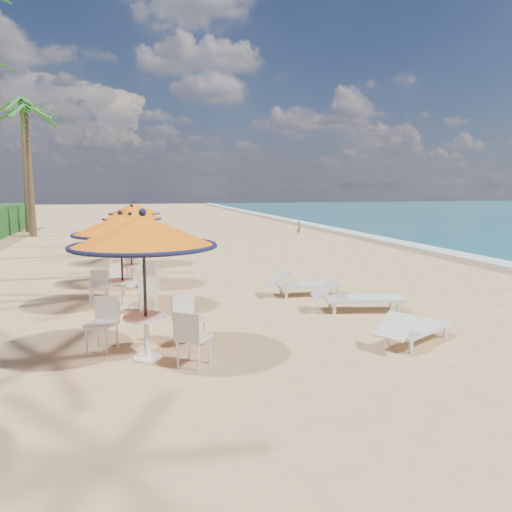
{
  "coord_description": "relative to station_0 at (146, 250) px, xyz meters",
  "views": [
    {
      "loc": [
        -5.08,
        -8.83,
        3.03
      ],
      "look_at": [
        -1.76,
        3.8,
        1.2
      ],
      "focal_mm": 35.0,
      "sensor_mm": 36.0,
      "label": 1
    }
  ],
  "objects": [
    {
      "name": "ground",
      "position": [
        4.74,
        0.07,
        -1.94
      ],
      "size": [
        160.0,
        160.0,
        0.0
      ],
      "primitive_type": "plane",
      "color": "tan",
      "rests_on": "ground"
    },
    {
      "name": "station_2",
      "position": [
        -0.18,
        6.71,
        -0.28
      ],
      "size": [
        2.18,
        2.21,
        2.27
      ],
      "color": "black",
      "rests_on": "ground"
    },
    {
      "name": "foam_strip",
      "position": [
        14.04,
        10.07,
        -1.94
      ],
      "size": [
        1.2,
        140.0,
        0.04
      ],
      "primitive_type": "cube",
      "color": "white",
      "rests_on": "ground"
    },
    {
      "name": "lounger_mid",
      "position": [
        5.0,
        2.12,
        -1.57
      ],
      "size": [
        2.29,
        1.13,
        0.79
      ],
      "rotation": [
        0.0,
        0.0,
        -0.21
      ],
      "color": "silver",
      "rests_on": "ground"
    },
    {
      "name": "palm_7",
      "position": [
        -6.57,
        27.3,
        5.99
      ],
      "size": [
        5.0,
        5.0,
        8.7
      ],
      "color": "brown",
      "rests_on": "ground"
    },
    {
      "name": "person",
      "position": [
        10.4,
        21.31,
        -1.51
      ],
      "size": [
        0.22,
        0.32,
        0.86
      ],
      "primitive_type": "imported",
      "rotation": [
        0.0,
        0.0,
        1.61
      ],
      "color": "brown",
      "rests_on": "ground"
    },
    {
      "name": "station_4",
      "position": [
        0.09,
        14.38,
        -0.2
      ],
      "size": [
        2.29,
        2.34,
        2.39
      ],
      "color": "black",
      "rests_on": "ground"
    },
    {
      "name": "station_0",
      "position": [
        0.0,
        0.0,
        0.0
      ],
      "size": [
        2.55,
        2.55,
        2.66
      ],
      "color": "black",
      "rests_on": "ground"
    },
    {
      "name": "station_3",
      "position": [
        -0.13,
        10.97,
        -0.22
      ],
      "size": [
        2.26,
        2.26,
        2.36
      ],
      "color": "black",
      "rests_on": "ground"
    },
    {
      "name": "lounger_near",
      "position": [
        4.95,
        -0.53,
        -1.62
      ],
      "size": [
        1.96,
        1.44,
        0.68
      ],
      "rotation": [
        0.0,
        0.0,
        0.5
      ],
      "color": "silver",
      "rests_on": "ground"
    },
    {
      "name": "wetsand_band",
      "position": [
        13.14,
        10.07,
        -1.94
      ],
      "size": [
        1.4,
        140.0,
        0.02
      ],
      "primitive_type": "cube",
      "color": "olive",
      "rests_on": "ground"
    },
    {
      "name": "lounger_far",
      "position": [
        4.37,
        4.12,
        -1.59
      ],
      "size": [
        2.15,
        0.77,
        0.76
      ],
      "rotation": [
        0.0,
        0.0,
        -0.05
      ],
      "color": "silver",
      "rests_on": "ground"
    },
    {
      "name": "palm_6",
      "position": [
        -5.75,
        23.84,
        5.15
      ],
      "size": [
        5.0,
        5.0,
        7.81
      ],
      "color": "brown",
      "rests_on": "ground"
    },
    {
      "name": "station_1",
      "position": [
        -0.45,
        3.84,
        -0.07
      ],
      "size": [
        2.36,
        2.36,
        2.46
      ],
      "color": "black",
      "rests_on": "ground"
    }
  ]
}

